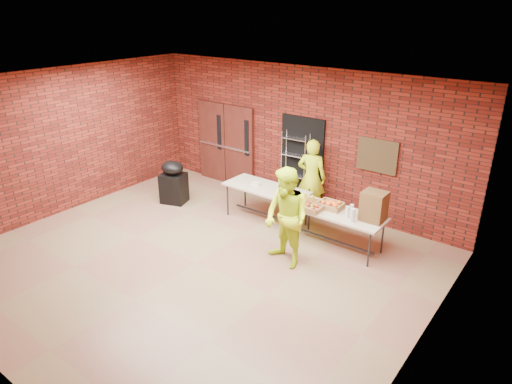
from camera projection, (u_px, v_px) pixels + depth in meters
room at (191, 182)px, 7.82m from camera, size 8.08×7.08×3.28m
double_doors at (226, 144)px, 11.79m from camera, size 1.78×0.12×2.10m
dark_doorway at (302, 162)px, 10.52m from camera, size 1.10×0.06×2.10m
bronze_plaque at (377, 156)px, 9.32m from camera, size 0.85×0.04×0.70m
wire_rack at (295, 169)px, 10.54m from camera, size 0.65×0.24×1.76m
table_left at (266, 190)px, 9.82m from camera, size 1.89×0.80×0.77m
table_right at (338, 215)px, 8.72m from camera, size 1.83×0.78×0.75m
basket_bananas at (307, 202)px, 9.02m from camera, size 0.41×0.32×0.13m
basket_oranges at (331, 205)px, 8.86m from camera, size 0.47×0.37×0.15m
basket_apples at (311, 208)px, 8.76m from camera, size 0.40×0.31×0.13m
muffin_tray at (288, 192)px, 9.41m from camera, size 0.44×0.44×0.11m
napkin_box at (256, 183)px, 9.93m from camera, size 0.18×0.12×0.06m
coffee_dispenser at (374, 206)px, 8.29m from camera, size 0.42×0.38×0.56m
cup_stack_front at (347, 212)px, 8.46m from camera, size 0.07×0.07×0.22m
cup_stack_mid at (352, 215)px, 8.27m from camera, size 0.09×0.09×0.26m
cup_stack_back at (352, 210)px, 8.52m from camera, size 0.08×0.08×0.23m
covered_grill at (173, 182)px, 10.79m from camera, size 0.68×0.63×1.03m
volunteer_woman at (311, 178)px, 10.06m from camera, size 0.72×0.56×1.75m
volunteer_man at (287, 218)px, 8.07m from camera, size 1.06×0.93×1.84m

